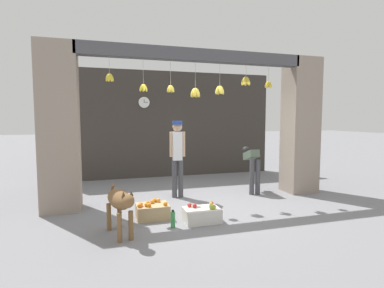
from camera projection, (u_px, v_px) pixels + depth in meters
ground_plane at (198, 203)px, 6.15m from camera, size 60.00×60.00×0.00m
shop_back_wall at (167, 124)px, 8.93m from camera, size 6.54×0.12×3.12m
shop_pillar_left at (59, 128)px, 5.56m from camera, size 0.70×0.60×3.12m
shop_pillar_right at (300, 126)px, 7.05m from camera, size 0.70×0.60×3.12m
storefront_awning at (197, 58)px, 6.01m from camera, size 4.64×0.26×0.97m
dog at (120, 202)px, 4.40m from camera, size 0.45×1.00×0.75m
shopkeeper at (177, 152)px, 6.54m from camera, size 0.34×0.28×1.69m
worker_stooping at (252, 163)px, 7.03m from camera, size 0.32×0.80×1.05m
fruit_crate_oranges at (152, 211)px, 5.22m from camera, size 0.55×0.43×0.31m
fruit_crate_apples at (202, 215)px, 5.03m from camera, size 0.60×0.41×0.31m
water_bottle at (173, 219)px, 4.77m from camera, size 0.07×0.07×0.29m
wall_clock at (144, 102)px, 8.60m from camera, size 0.34×0.03×0.34m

